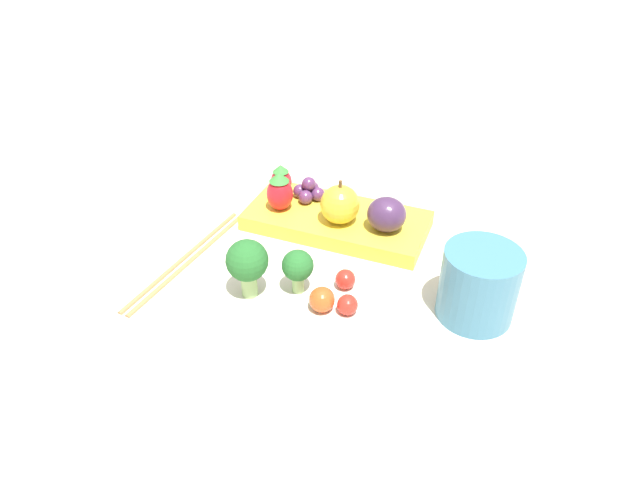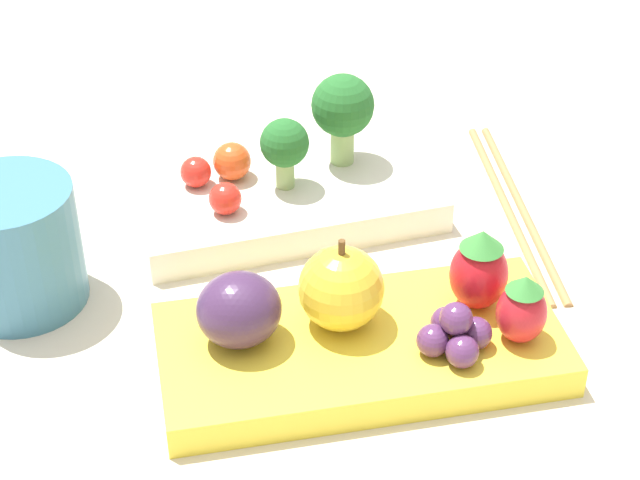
# 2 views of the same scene
# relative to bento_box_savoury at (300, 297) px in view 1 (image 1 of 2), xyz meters

# --- Properties ---
(ground_plane) EXTENTS (4.00, 4.00, 0.00)m
(ground_plane) POSITION_rel_bento_box_savoury_xyz_m (0.00, -0.07, -0.01)
(ground_plane) COLOR beige
(bento_box_savoury) EXTENTS (0.20, 0.11, 0.02)m
(bento_box_savoury) POSITION_rel_bento_box_savoury_xyz_m (0.00, 0.00, 0.00)
(bento_box_savoury) COLOR silver
(bento_box_savoury) RESTS_ON ground_plane
(bento_box_fruit) EXTENTS (0.23, 0.11, 0.02)m
(bento_box_fruit) POSITION_rel_bento_box_savoury_xyz_m (0.01, -0.15, -0.00)
(bento_box_fruit) COLOR yellow
(bento_box_fruit) RESTS_ON ground_plane
(broccoli_floret_0) EXTENTS (0.03, 0.03, 0.05)m
(broccoli_floret_0) POSITION_rel_bento_box_savoury_xyz_m (-0.00, 0.00, 0.04)
(broccoli_floret_0) COLOR #93B770
(broccoli_floret_0) RESTS_ON bento_box_savoury
(broccoli_floret_1) EXTENTS (0.04, 0.04, 0.06)m
(broccoli_floret_1) POSITION_rel_bento_box_savoury_xyz_m (0.04, 0.02, 0.05)
(broccoli_floret_1) COLOR #93B770
(broccoli_floret_1) RESTS_ON bento_box_savoury
(cherry_tomato_0) EXTENTS (0.02, 0.02, 0.02)m
(cherry_tomato_0) POSITION_rel_bento_box_savoury_xyz_m (-0.04, -0.02, 0.02)
(cherry_tomato_0) COLOR red
(cherry_tomato_0) RESTS_ON bento_box_savoury
(cherry_tomato_1) EXTENTS (0.03, 0.03, 0.03)m
(cherry_tomato_1) POSITION_rel_bento_box_savoury_xyz_m (-0.03, 0.02, 0.02)
(cherry_tomato_1) COLOR #DB4C1E
(cherry_tomato_1) RESTS_ON bento_box_savoury
(cherry_tomato_2) EXTENTS (0.02, 0.02, 0.02)m
(cherry_tomato_2) POSITION_rel_bento_box_savoury_xyz_m (-0.06, 0.02, 0.02)
(cherry_tomato_2) COLOR red
(cherry_tomato_2) RESTS_ON bento_box_savoury
(apple) EXTENTS (0.05, 0.05, 0.06)m
(apple) POSITION_rel_bento_box_savoury_xyz_m (0.00, -0.14, 0.03)
(apple) COLOR gold
(apple) RESTS_ON bento_box_fruit
(strawberry_0) EXTENTS (0.03, 0.03, 0.04)m
(strawberry_0) POSITION_rel_bento_box_savoury_xyz_m (0.09, -0.17, 0.03)
(strawberry_0) COLOR red
(strawberry_0) RESTS_ON bento_box_fruit
(strawberry_1) EXTENTS (0.03, 0.03, 0.05)m
(strawberry_1) POSITION_rel_bento_box_savoury_xyz_m (0.08, -0.14, 0.03)
(strawberry_1) COLOR red
(strawberry_1) RESTS_ON bento_box_fruit
(plum) EXTENTS (0.05, 0.04, 0.04)m
(plum) POSITION_rel_bento_box_savoury_xyz_m (-0.06, -0.14, 0.03)
(plum) COLOR #42284C
(plum) RESTS_ON bento_box_fruit
(grape_cluster) EXTENTS (0.04, 0.04, 0.03)m
(grape_cluster) POSITION_rel_bento_box_savoury_xyz_m (0.05, -0.17, 0.02)
(grape_cluster) COLOR #562D5B
(grape_cluster) RESTS_ON bento_box_fruit
(drinking_cup) EXTENTS (0.08, 0.08, 0.08)m
(drinking_cup) POSITION_rel_bento_box_savoury_xyz_m (-0.17, -0.05, 0.03)
(drinking_cup) COLOR teal
(drinking_cup) RESTS_ON ground_plane
(chopsticks_pair) EXTENTS (0.04, 0.21, 0.01)m
(chopsticks_pair) POSITION_rel_bento_box_savoury_xyz_m (0.15, -0.03, -0.01)
(chopsticks_pair) COLOR #A37547
(chopsticks_pair) RESTS_ON ground_plane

